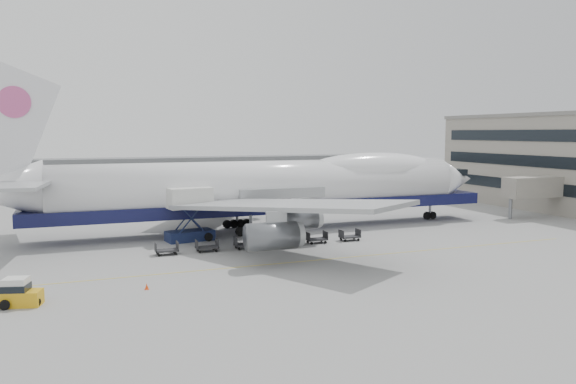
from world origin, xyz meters
name	(u,v)px	position (x,y,z in m)	size (l,w,h in m)	color
ground	(302,248)	(0.00, 0.00, 0.00)	(260.00, 260.00, 0.00)	gray
apron_line	(325,259)	(0.00, -6.00, 0.01)	(60.00, 0.15, 0.01)	gold
hangar	(136,174)	(-10.00, 70.00, 3.50)	(110.00, 8.00, 7.00)	slate
airliner	(271,186)	(0.64, 12.00, 5.62)	(67.00, 55.30, 19.98)	white
catering_truck	(189,211)	(-10.53, 8.52, 3.45)	(5.70, 4.32, 6.18)	#19244D
baggage_tug	(19,293)	(-26.93, -11.52, 0.91)	(3.12, 2.22, 2.06)	gold
traffic_cone	(147,286)	(-17.80, -10.50, 0.24)	(0.34, 0.34, 0.50)	#F7420D
dolly_0	(167,250)	(-14.27, 1.80, 0.53)	(2.30, 1.35, 1.30)	#2D2D30
dolly_1	(207,247)	(-10.07, 1.80, 0.53)	(2.30, 1.35, 1.30)	#2D2D30
dolly_2	(245,244)	(-5.87, 1.80, 0.53)	(2.30, 1.35, 1.30)	#2D2D30
dolly_3	(282,241)	(-1.67, 1.80, 0.53)	(2.30, 1.35, 1.30)	#2D2D30
dolly_4	(317,238)	(2.53, 1.80, 0.53)	(2.30, 1.35, 1.30)	#2D2D30
dolly_5	(350,236)	(6.74, 1.80, 0.53)	(2.30, 1.35, 1.30)	#2D2D30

